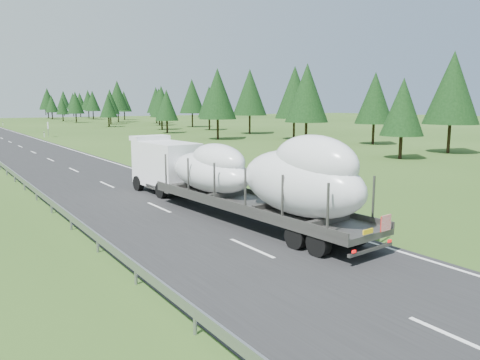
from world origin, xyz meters
TOP-DOWN VIEW (x-y plane):
  - ground at (0.00, 0.00)m, footprint 400.00×400.00m
  - highway_sign at (7.20, 80.00)m, footprint 0.08×0.90m
  - tree_line_right at (38.23, 104.72)m, footprint 26.10×299.27m
  - boat_truck at (2.31, 13.94)m, footprint 3.66×19.63m

SIDE VIEW (x-z plane):
  - ground at x=0.00m, z-range 0.00..0.00m
  - highway_sign at x=7.20m, z-range 0.51..3.11m
  - boat_truck at x=2.31m, z-range 0.01..4.56m
  - tree_line_right at x=38.23m, z-range 0.50..13.14m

